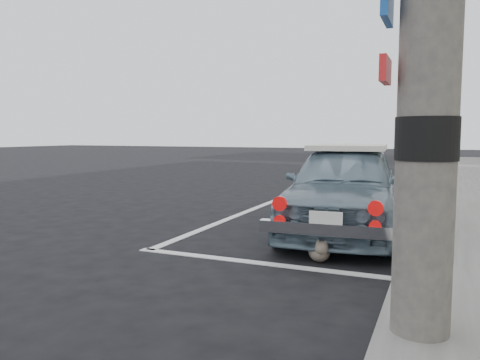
# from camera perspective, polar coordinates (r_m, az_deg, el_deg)

# --- Properties ---
(ground) EXTENTS (80.00, 80.00, 0.00)m
(ground) POSITION_cam_1_polar(r_m,az_deg,el_deg) (5.51, -0.15, -8.33)
(ground) COLOR black
(ground) RESTS_ON ground
(pline_rear) EXTENTS (3.00, 0.12, 0.01)m
(pline_rear) POSITION_cam_1_polar(r_m,az_deg,el_deg) (4.88, 2.95, -10.13)
(pline_rear) COLOR silver
(pline_rear) RESTS_ON ground
(pline_front) EXTENTS (3.00, 0.12, 0.01)m
(pline_front) POSITION_cam_1_polar(r_m,az_deg,el_deg) (11.60, 15.11, -1.15)
(pline_front) COLOR silver
(pline_front) RESTS_ON ground
(pline_side) EXTENTS (0.12, 7.00, 0.01)m
(pline_side) POSITION_cam_1_polar(r_m,az_deg,el_deg) (8.57, 2.34, -3.28)
(pline_side) COLOR silver
(pline_side) RESTS_ON ground
(retro_coupe) EXTENTS (1.72, 3.67, 1.21)m
(retro_coupe) POSITION_cam_1_polar(r_m,az_deg,el_deg) (6.44, 12.70, -0.89)
(retro_coupe) COLOR slate
(retro_coupe) RESTS_ON ground
(cat) EXTENTS (0.34, 0.49, 0.28)m
(cat) POSITION_cam_1_polar(r_m,az_deg,el_deg) (4.99, 9.68, -8.40)
(cat) COLOR #6C5F52
(cat) RESTS_ON ground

